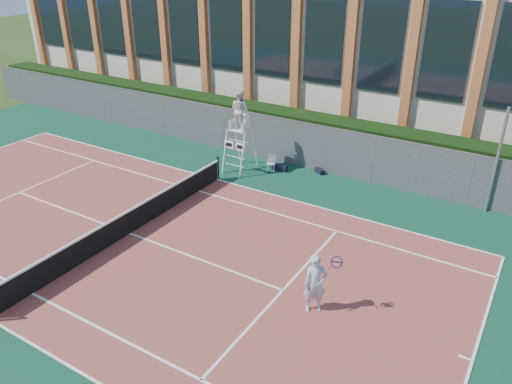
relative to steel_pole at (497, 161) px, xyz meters
The scene contains 13 objects.
ground 14.02m from the steel_pole, 141.12° to the right, with size 120.00×120.00×0.00m, color #233814.
apron 13.43m from the steel_pole, 144.49° to the right, with size 36.00×20.00×0.01m, color #0D3C2A.
tennis_court 14.02m from the steel_pole, 141.12° to the right, with size 23.77×10.97×0.02m, color brown.
tennis_net 13.95m from the steel_pole, 141.12° to the right, with size 0.10×11.30×1.10m.
fence 10.84m from the steel_pole, behind, with size 40.00×0.06×2.20m, color #595E60, non-canonical shape.
hedge 10.92m from the steel_pole, behind, with size 40.00×1.40×2.20m, color black.
building 14.35m from the steel_pole, 139.40° to the left, with size 45.00×10.60×8.22m.
steel_pole is the anchor object (origin of this frame).
umpire_chair 10.68m from the steel_pole, behind, with size 1.07×1.64×3.83m.
plastic_chair 9.43m from the steel_pole, behind, with size 0.49×0.49×0.82m.
sports_bag_near 9.14m from the steel_pole, behind, with size 0.66×0.27×0.28m, color black.
sports_bag_far 7.46m from the steel_pole, behind, with size 0.52×0.23×0.21m, color black.
tennis_player 9.63m from the steel_pole, 109.57° to the right, with size 1.07×0.84×1.82m.
Camera 1 is at (12.14, -10.90, 9.48)m, focal length 35.00 mm.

